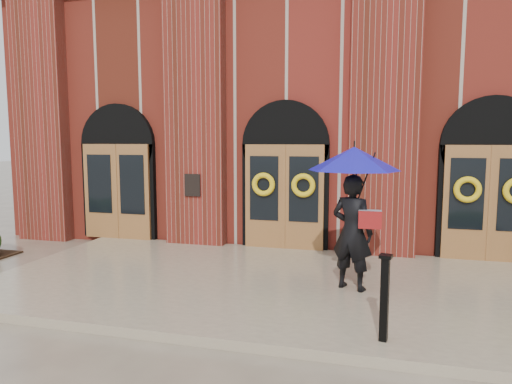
% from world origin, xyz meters
% --- Properties ---
extents(ground, '(90.00, 90.00, 0.00)m').
position_xyz_m(ground, '(0.00, 0.00, 0.00)').
color(ground, gray).
rests_on(ground, ground).
extents(landing, '(10.00, 5.30, 0.15)m').
position_xyz_m(landing, '(0.00, 0.15, 0.07)').
color(landing, tan).
rests_on(landing, ground).
extents(church_building, '(16.20, 12.53, 7.00)m').
position_xyz_m(church_building, '(0.00, 8.78, 3.50)').
color(church_building, maroon).
rests_on(church_building, ground).
extents(man_with_umbrella, '(2.03, 2.03, 2.49)m').
position_xyz_m(man_with_umbrella, '(1.75, 0.03, 1.89)').
color(man_with_umbrella, black).
rests_on(man_with_umbrella, landing).
extents(metal_post, '(0.18, 0.18, 1.15)m').
position_xyz_m(metal_post, '(2.26, -2.01, 0.75)').
color(metal_post, black).
rests_on(metal_post, landing).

